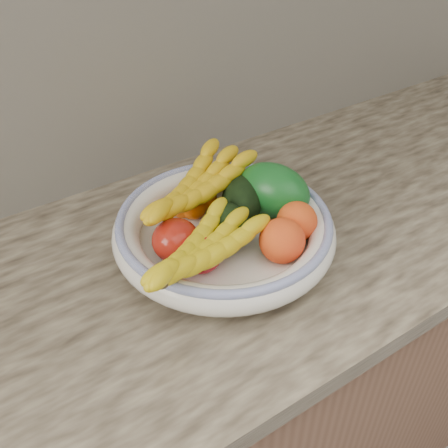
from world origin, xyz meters
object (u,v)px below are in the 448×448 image
green_mango (273,191)px  banana_bunch_back (196,192)px  fruit_bowl (224,229)px  banana_bunch_front (202,253)px

green_mango → banana_bunch_back: size_ratio=0.48×
banana_bunch_back → fruit_bowl: bearing=-107.1°
green_mango → banana_bunch_back: bearing=132.9°
fruit_bowl → green_mango: 0.12m
green_mango → banana_bunch_front: bearing=179.7°
fruit_bowl → banana_bunch_back: 0.09m
fruit_bowl → banana_bunch_front: bearing=-141.5°
green_mango → banana_bunch_front: 0.22m
banana_bunch_back → banana_bunch_front: 0.16m
fruit_bowl → banana_bunch_front: 0.11m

